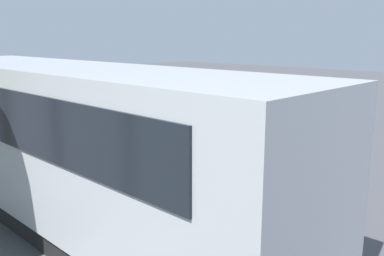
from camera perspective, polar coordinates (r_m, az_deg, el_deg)
ground_plane at (r=13.54m, az=-1.34°, el=-4.03°), size 80.00×80.00×0.00m
tour_bus at (r=8.84m, az=-16.01°, el=-2.27°), size 10.93×2.59×3.25m
spectator_far_left at (r=9.95m, az=-0.26°, el=-4.10°), size 0.57×0.39×1.66m
spectator_left at (r=10.64m, az=-4.52°, el=-2.72°), size 0.58×0.36×1.76m
spectator_centre at (r=11.57m, az=-7.45°, el=-1.48°), size 0.58×0.36×1.78m
parked_motorcycle_silver at (r=9.61m, az=-2.99°, el=-7.89°), size 2.05×0.58×0.99m
stunt_motorcycle at (r=16.17m, az=0.23°, el=2.24°), size 2.05×0.66×1.63m
traffic_cone at (r=14.94m, az=5.05°, el=-1.31°), size 0.34×0.34×0.63m
bay_line_a at (r=12.11m, az=12.79°, el=-6.30°), size 0.19×4.90×0.01m
bay_line_b at (r=13.47m, az=3.86°, el=-4.12°), size 0.19×4.82×0.01m
bay_line_c at (r=15.10m, az=-3.25°, el=-2.31°), size 0.18×4.09×0.01m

